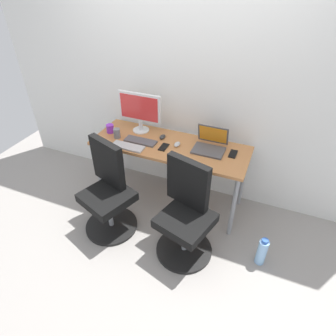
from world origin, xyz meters
name	(u,v)px	position (x,y,z in m)	size (l,w,h in m)	color
ground_plane	(170,199)	(0.00, 0.00, 0.00)	(5.28, 5.28, 0.00)	gray
back_wall	(184,81)	(0.00, 0.37, 1.30)	(4.40, 0.04, 2.60)	white
desk	(170,151)	(0.00, 0.00, 0.68)	(1.62, 0.58, 0.76)	#B77542
office_chair_left	(108,192)	(-0.43, -0.57, 0.42)	(0.56, 0.56, 0.94)	black
office_chair_right	(186,215)	(0.39, -0.57, 0.42)	(0.54, 0.54, 0.94)	black
water_bottle_on_floor	(262,252)	(1.10, -0.48, 0.15)	(0.09, 0.09, 0.31)	#8CBFF2
desktop_monitor	(140,110)	(-0.41, 0.15, 1.01)	(0.48, 0.18, 0.43)	silver
open_laptop	(210,144)	(0.40, 0.08, 0.81)	(0.31, 0.28, 0.22)	#4C4C51
keyboard_by_monitor	(128,147)	(-0.37, -0.21, 0.77)	(0.34, 0.12, 0.02)	#B7B7B7
keyboard_by_laptop	(141,141)	(-0.30, -0.07, 0.77)	(0.34, 0.12, 0.02)	#515156
mouse_by_monitor	(177,144)	(0.08, 0.01, 0.77)	(0.06, 0.10, 0.03)	#B7B7B7
mouse_by_laptop	(162,137)	(-0.12, 0.09, 0.77)	(0.06, 0.10, 0.03)	#2D2D2D
coffee_mug	(110,129)	(-0.70, -0.01, 0.80)	(0.08, 0.08, 0.09)	purple
pen_cup	(117,133)	(-0.57, -0.08, 0.81)	(0.07, 0.07, 0.10)	slate
phone_near_monitor	(233,154)	(0.64, 0.07, 0.76)	(0.07, 0.14, 0.01)	black
phone_near_laptop	(164,147)	(-0.04, -0.08, 0.76)	(0.07, 0.14, 0.01)	black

